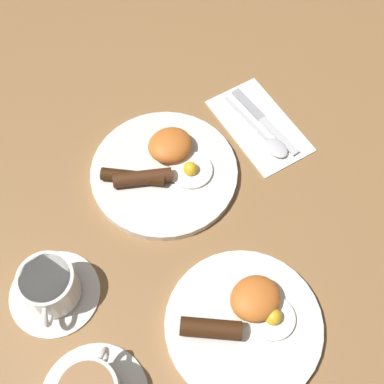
{
  "coord_description": "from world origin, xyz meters",
  "views": [
    {
      "loc": [
        0.23,
        0.46,
        0.84
      ],
      "look_at": [
        -0.02,
        0.07,
        0.03
      ],
      "focal_mm": 50.0,
      "sensor_mm": 36.0,
      "label": 1
    }
  ],
  "objects_px": {
    "spoon": "(270,142)",
    "breakfast_plate_far": "(245,321)",
    "breakfast_plate_near": "(164,169)",
    "teacup_near": "(51,288)",
    "knife": "(261,117)"
  },
  "relations": [
    {
      "from": "breakfast_plate_far",
      "to": "teacup_near",
      "type": "height_order",
      "value": "teacup_near"
    },
    {
      "from": "knife",
      "to": "spoon",
      "type": "bearing_deg",
      "value": -22.64
    },
    {
      "from": "breakfast_plate_near",
      "to": "teacup_near",
      "type": "bearing_deg",
      "value": 20.89
    },
    {
      "from": "breakfast_plate_far",
      "to": "knife",
      "type": "xyz_separation_m",
      "value": [
        -0.26,
        -0.31,
        -0.01
      ]
    },
    {
      "from": "teacup_near",
      "to": "spoon",
      "type": "bearing_deg",
      "value": -174.11
    },
    {
      "from": "teacup_near",
      "to": "spoon",
      "type": "height_order",
      "value": "teacup_near"
    },
    {
      "from": "knife",
      "to": "spoon",
      "type": "relative_size",
      "value": 1.05
    },
    {
      "from": "spoon",
      "to": "breakfast_plate_far",
      "type": "bearing_deg",
      "value": -47.54
    },
    {
      "from": "breakfast_plate_far",
      "to": "spoon",
      "type": "height_order",
      "value": "breakfast_plate_far"
    },
    {
      "from": "breakfast_plate_near",
      "to": "knife",
      "type": "distance_m",
      "value": 0.22
    },
    {
      "from": "breakfast_plate_far",
      "to": "knife",
      "type": "distance_m",
      "value": 0.4
    },
    {
      "from": "teacup_near",
      "to": "breakfast_plate_far",
      "type": "bearing_deg",
      "value": 138.45
    },
    {
      "from": "knife",
      "to": "spoon",
      "type": "distance_m",
      "value": 0.06
    },
    {
      "from": "breakfast_plate_near",
      "to": "breakfast_plate_far",
      "type": "height_order",
      "value": "same"
    },
    {
      "from": "breakfast_plate_near",
      "to": "breakfast_plate_far",
      "type": "bearing_deg",
      "value": 82.7
    }
  ]
}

